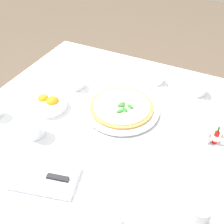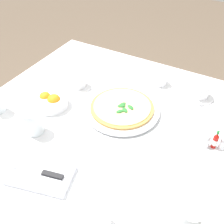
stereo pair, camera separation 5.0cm
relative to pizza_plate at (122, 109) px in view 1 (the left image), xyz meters
name	(u,v)px [view 1 (the left image)]	position (x,y,z in m)	size (l,w,h in m)	color
ground_plane	(105,209)	(0.05, 0.09, -0.73)	(8.00, 8.00, 0.00)	brown
dining_table	(103,141)	(0.05, 0.09, -0.14)	(1.10, 1.10, 0.72)	white
pizza_plate	(122,109)	(0.00, 0.00, 0.00)	(0.33, 0.33, 0.02)	white
pizza	(122,107)	(0.00, 0.00, 0.01)	(0.28, 0.28, 0.02)	#C68E47
coffee_cup_near_left	(76,83)	(0.27, -0.06, 0.02)	(0.13, 0.13, 0.07)	white
coffee_cup_left_edge	(197,89)	(-0.27, -0.26, 0.02)	(0.13, 0.13, 0.07)	white
coffee_cup_far_right	(108,224)	(-0.18, 0.50, 0.02)	(0.13, 0.13, 0.06)	white
coffee_cup_back_corner	(156,78)	(-0.06, -0.27, 0.02)	(0.13, 0.13, 0.06)	white
water_glass_center_back	(197,218)	(-0.41, 0.38, 0.04)	(0.07, 0.07, 0.11)	white
water_glass_far_left	(34,126)	(0.25, 0.28, 0.03)	(0.07, 0.07, 0.10)	white
napkin_folded	(45,178)	(0.08, 0.44, 0.00)	(0.25, 0.18, 0.02)	white
dinner_knife	(44,175)	(0.09, 0.44, 0.01)	(0.19, 0.06, 0.01)	silver
citrus_bowl	(50,103)	(0.29, 0.12, 0.02)	(0.15, 0.15, 0.07)	white
hot_sauce_bottle	(216,136)	(-0.40, 0.01, 0.02)	(0.02, 0.02, 0.08)	#B7140F
salt_shaker	(207,137)	(-0.37, 0.02, 0.01)	(0.03, 0.03, 0.06)	white
pepper_shaker	(223,139)	(-0.43, 0.00, 0.01)	(0.03, 0.03, 0.06)	white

